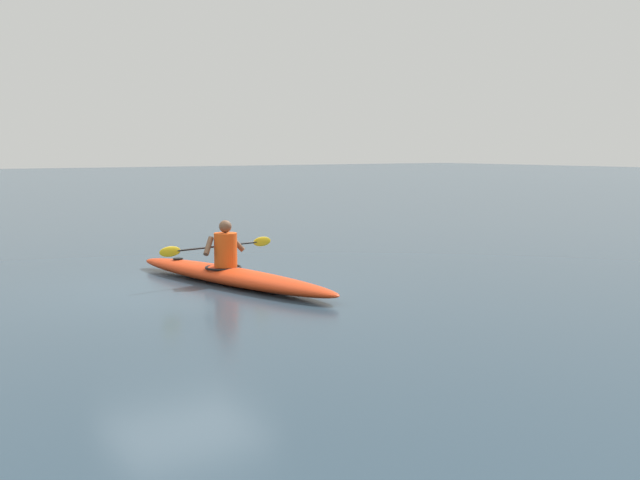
{
  "coord_description": "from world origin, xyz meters",
  "views": [
    {
      "loc": [
        5.01,
        11.5,
        2.26
      ],
      "look_at": [
        -0.15,
        3.79,
        1.16
      ],
      "focal_mm": 43.3,
      "sensor_mm": 36.0,
      "label": 1
    }
  ],
  "objects": [
    {
      "name": "kayaker",
      "position": [
        -0.8,
        -0.05,
        0.61
      ],
      "size": [
        2.3,
        0.62,
        0.79
      ],
      "color": "#E04C14",
      "rests_on": "kayak"
    },
    {
      "name": "ground_plane",
      "position": [
        0.0,
        0.0,
        0.0
      ],
      "size": [
        160.0,
        160.0,
        0.0
      ],
      "primitive_type": "plane",
      "color": "#283D4C"
    },
    {
      "name": "kayak",
      "position": [
        -0.82,
        0.07,
        0.14
      ],
      "size": [
        1.61,
        5.13,
        0.28
      ],
      "color": "red",
      "rests_on": "ground"
    }
  ]
}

